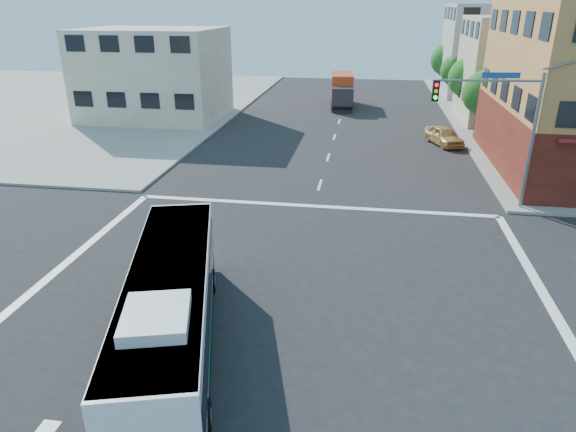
# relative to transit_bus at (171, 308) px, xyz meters

# --- Properties ---
(ground) EXTENTS (120.00, 120.00, 0.00)m
(ground) POSITION_rel_transit_bus_xyz_m (2.89, 3.47, -1.55)
(ground) COLOR black
(ground) RESTS_ON ground
(sidewalk_nw) EXTENTS (50.00, 50.00, 0.15)m
(sidewalk_nw) POSITION_rel_transit_bus_xyz_m (-32.11, 38.47, -1.48)
(sidewalk_nw) COLOR gray
(sidewalk_nw) RESTS_ON ground
(building_east_near) EXTENTS (12.06, 10.06, 9.00)m
(building_east_near) POSITION_rel_transit_bus_xyz_m (19.87, 37.45, 2.96)
(building_east_near) COLOR #BFAF92
(building_east_near) RESTS_ON ground
(building_east_far) EXTENTS (12.06, 10.06, 10.00)m
(building_east_far) POSITION_rel_transit_bus_xyz_m (19.87, 51.45, 3.46)
(building_east_far) COLOR #9E9E99
(building_east_far) RESTS_ON ground
(building_west) EXTENTS (12.06, 10.06, 8.00)m
(building_west) POSITION_rel_transit_bus_xyz_m (-14.13, 33.45, 2.46)
(building_west) COLOR beige
(building_west) RESTS_ON ground
(signal_mast_ne) EXTENTS (7.91, 1.13, 8.07)m
(signal_mast_ne) POSITION_rel_transit_bus_xyz_m (11.97, 14.09, 3.43)
(signal_mast_ne) COLOR slate
(signal_mast_ne) RESTS_ON ground
(street_tree_a) EXTENTS (3.60, 3.60, 5.53)m
(street_tree_a) POSITION_rel_transit_bus_xyz_m (14.79, 31.40, 2.04)
(street_tree_a) COLOR #3A2315
(street_tree_a) RESTS_ON ground
(street_tree_b) EXTENTS (3.80, 3.80, 5.79)m
(street_tree_b) POSITION_rel_transit_bus_xyz_m (14.79, 39.40, 2.20)
(street_tree_b) COLOR #3A2315
(street_tree_b) RESTS_ON ground
(street_tree_c) EXTENTS (3.40, 3.40, 5.29)m
(street_tree_c) POSITION_rel_transit_bus_xyz_m (14.79, 47.40, 1.91)
(street_tree_c) COLOR #3A2315
(street_tree_c) RESTS_ON ground
(street_tree_d) EXTENTS (4.00, 4.00, 6.03)m
(street_tree_d) POSITION_rel_transit_bus_xyz_m (14.79, 55.40, 2.33)
(street_tree_d) COLOR #3A2315
(street_tree_d) RESTS_ON ground
(transit_bus) EXTENTS (5.09, 10.92, 3.17)m
(transit_bus) POSITION_rel_transit_bus_xyz_m (0.00, 0.00, 0.00)
(transit_bus) COLOR black
(transit_bus) RESTS_ON ground
(box_truck) EXTENTS (2.64, 7.37, 3.26)m
(box_truck) POSITION_rel_transit_bus_xyz_m (2.67, 41.87, 0.03)
(box_truck) COLOR #28282E
(box_truck) RESTS_ON ground
(parked_car) EXTENTS (3.01, 4.42, 1.40)m
(parked_car) POSITION_rel_transit_bus_xyz_m (11.31, 27.38, -0.85)
(parked_car) COLOR tan
(parked_car) RESTS_ON ground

